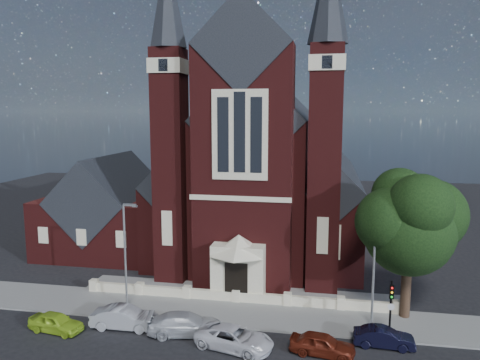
# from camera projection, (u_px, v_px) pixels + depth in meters

# --- Properties ---
(ground) EXTENTS (120.00, 120.00, 0.00)m
(ground) POSITION_uv_depth(u_px,v_px,m) (253.00, 267.00, 44.85)
(ground) COLOR black
(ground) RESTS_ON ground
(pavement_strip) EXTENTS (60.00, 5.00, 0.12)m
(pavement_strip) POSITION_uv_depth(u_px,v_px,m) (231.00, 313.00, 34.64)
(pavement_strip) COLOR gray
(pavement_strip) RESTS_ON ground
(forecourt_paving) EXTENTS (26.00, 3.00, 0.14)m
(forecourt_paving) POSITION_uv_depth(u_px,v_px,m) (241.00, 293.00, 38.53)
(forecourt_paving) COLOR gray
(forecourt_paving) RESTS_ON ground
(forecourt_wall) EXTENTS (24.00, 0.40, 0.90)m
(forecourt_wall) POSITION_uv_depth(u_px,v_px,m) (236.00, 302.00, 36.58)
(forecourt_wall) COLOR beige
(forecourt_wall) RESTS_ON ground
(church) EXTENTS (20.01, 34.90, 29.20)m
(church) POSITION_uv_depth(u_px,v_px,m) (264.00, 172.00, 51.39)
(church) COLOR #461312
(church) RESTS_ON ground
(parish_hall) EXTENTS (12.00, 12.20, 10.24)m
(parish_hall) POSITION_uv_depth(u_px,v_px,m) (110.00, 213.00, 50.06)
(parish_hall) COLOR #461312
(parish_hall) RESTS_ON ground
(street_tree) EXTENTS (6.40, 6.60, 10.70)m
(street_tree) POSITION_uv_depth(u_px,v_px,m) (412.00, 225.00, 32.54)
(street_tree) COLOR black
(street_tree) RESTS_ON ground
(street_lamp_left) EXTENTS (1.16, 0.22, 8.09)m
(street_lamp_left) POSITION_uv_depth(u_px,v_px,m) (126.00, 249.00, 34.90)
(street_lamp_left) COLOR gray
(street_lamp_left) RESTS_ON ground
(street_lamp_right) EXTENTS (1.16, 0.22, 8.09)m
(street_lamp_right) POSITION_uv_depth(u_px,v_px,m) (375.00, 263.00, 31.67)
(street_lamp_right) COLOR gray
(street_lamp_right) RESTS_ON ground
(traffic_signal) EXTENTS (0.28, 0.42, 4.00)m
(traffic_signal) POSITION_uv_depth(u_px,v_px,m) (391.00, 302.00, 30.27)
(traffic_signal) COLOR black
(traffic_signal) RESTS_ON ground
(car_lime_van) EXTENTS (4.03, 2.11, 1.31)m
(car_lime_van) POSITION_uv_depth(u_px,v_px,m) (56.00, 322.00, 31.65)
(car_lime_van) COLOR #A1CE29
(car_lime_van) RESTS_ON ground
(car_silver_a) EXTENTS (4.65, 1.77, 1.51)m
(car_silver_a) POSITION_uv_depth(u_px,v_px,m) (125.00, 318.00, 32.12)
(car_silver_a) COLOR #A0A2A7
(car_silver_a) RESTS_ON ground
(car_silver_b) EXTENTS (5.39, 3.05, 1.47)m
(car_silver_b) POSITION_uv_depth(u_px,v_px,m) (186.00, 324.00, 31.21)
(car_silver_b) COLOR #B5B8BD
(car_silver_b) RESTS_ON ground
(car_white_suv) EXTENTS (5.44, 3.53, 1.39)m
(car_white_suv) POSITION_uv_depth(u_px,v_px,m) (234.00, 338.00, 29.37)
(car_white_suv) COLOR white
(car_white_suv) RESTS_ON ground
(car_dark_red) EXTENTS (4.18, 2.17, 1.36)m
(car_dark_red) POSITION_uv_depth(u_px,v_px,m) (322.00, 344.00, 28.62)
(car_dark_red) COLOR #5F1D10
(car_dark_red) RESTS_ON ground
(car_navy) EXTENTS (3.83, 1.44, 1.25)m
(car_navy) POSITION_uv_depth(u_px,v_px,m) (384.00, 337.00, 29.60)
(car_navy) COLOR black
(car_navy) RESTS_ON ground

